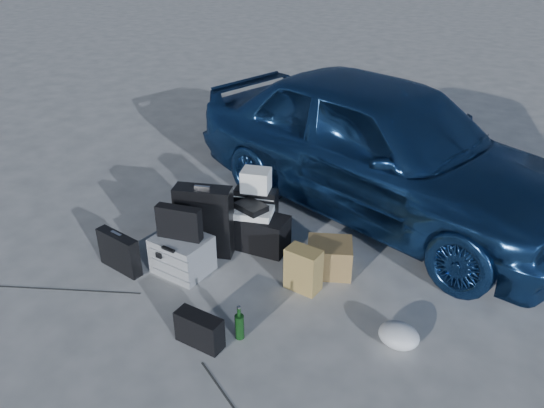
{
  "coord_description": "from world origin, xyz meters",
  "views": [
    {
      "loc": [
        1.84,
        -3.22,
        2.91
      ],
      "look_at": [
        0.15,
        0.85,
        0.53
      ],
      "focal_mm": 35.0,
      "sensor_mm": 36.0,
      "label": 1
    }
  ],
  "objects_px": {
    "car": "(381,145)",
    "pelican_case": "(182,254)",
    "briefcase": "(119,252)",
    "green_bottle": "(239,323)",
    "suitcase_right": "(256,212)",
    "duffel_bag": "(253,231)",
    "cardboard_box": "(329,257)",
    "suitcase_left": "(204,221)"
  },
  "relations": [
    {
      "from": "briefcase",
      "to": "duffel_bag",
      "type": "height_order",
      "value": "briefcase"
    },
    {
      "from": "pelican_case",
      "to": "briefcase",
      "type": "relative_size",
      "value": 1.01
    },
    {
      "from": "cardboard_box",
      "to": "green_bottle",
      "type": "relative_size",
      "value": 1.38
    },
    {
      "from": "pelican_case",
      "to": "green_bottle",
      "type": "bearing_deg",
      "value": -24.47
    },
    {
      "from": "green_bottle",
      "to": "pelican_case",
      "type": "bearing_deg",
      "value": 145.07
    },
    {
      "from": "duffel_bag",
      "to": "pelican_case",
      "type": "bearing_deg",
      "value": -122.12
    },
    {
      "from": "pelican_case",
      "to": "suitcase_left",
      "type": "xyz_separation_m",
      "value": [
        0.05,
        0.36,
        0.18
      ]
    },
    {
      "from": "cardboard_box",
      "to": "green_bottle",
      "type": "bearing_deg",
      "value": -108.67
    },
    {
      "from": "green_bottle",
      "to": "duffel_bag",
      "type": "bearing_deg",
      "value": 110.02
    },
    {
      "from": "suitcase_right",
      "to": "duffel_bag",
      "type": "xyz_separation_m",
      "value": [
        0.06,
        -0.23,
        -0.08
      ]
    },
    {
      "from": "pelican_case",
      "to": "briefcase",
      "type": "height_order",
      "value": "briefcase"
    },
    {
      "from": "car",
      "to": "suitcase_left",
      "type": "height_order",
      "value": "car"
    },
    {
      "from": "cardboard_box",
      "to": "green_bottle",
      "type": "distance_m",
      "value": 1.19
    },
    {
      "from": "briefcase",
      "to": "green_bottle",
      "type": "bearing_deg",
      "value": -1.05
    },
    {
      "from": "duffel_bag",
      "to": "car",
      "type": "bearing_deg",
      "value": 55.32
    },
    {
      "from": "briefcase",
      "to": "pelican_case",
      "type": "bearing_deg",
      "value": 35.3
    },
    {
      "from": "briefcase",
      "to": "cardboard_box",
      "type": "distance_m",
      "value": 1.95
    },
    {
      "from": "car",
      "to": "suitcase_right",
      "type": "distance_m",
      "value": 1.53
    },
    {
      "from": "briefcase",
      "to": "cardboard_box",
      "type": "height_order",
      "value": "briefcase"
    },
    {
      "from": "briefcase",
      "to": "suitcase_right",
      "type": "distance_m",
      "value": 1.41
    },
    {
      "from": "car",
      "to": "cardboard_box",
      "type": "height_order",
      "value": "car"
    },
    {
      "from": "pelican_case",
      "to": "suitcase_left",
      "type": "bearing_deg",
      "value": 93.19
    },
    {
      "from": "duffel_bag",
      "to": "green_bottle",
      "type": "bearing_deg",
      "value": -68.15
    },
    {
      "from": "briefcase",
      "to": "green_bottle",
      "type": "relative_size",
      "value": 1.64
    },
    {
      "from": "car",
      "to": "cardboard_box",
      "type": "relative_size",
      "value": 10.92
    },
    {
      "from": "suitcase_left",
      "to": "cardboard_box",
      "type": "bearing_deg",
      "value": -5.1
    },
    {
      "from": "briefcase",
      "to": "green_bottle",
      "type": "height_order",
      "value": "briefcase"
    },
    {
      "from": "suitcase_left",
      "to": "green_bottle",
      "type": "distance_m",
      "value": 1.3
    },
    {
      "from": "car",
      "to": "green_bottle",
      "type": "height_order",
      "value": "car"
    },
    {
      "from": "suitcase_left",
      "to": "cardboard_box",
      "type": "relative_size",
      "value": 1.74
    },
    {
      "from": "pelican_case",
      "to": "green_bottle",
      "type": "relative_size",
      "value": 1.66
    },
    {
      "from": "car",
      "to": "pelican_case",
      "type": "height_order",
      "value": "car"
    },
    {
      "from": "briefcase",
      "to": "suitcase_left",
      "type": "distance_m",
      "value": 0.84
    },
    {
      "from": "suitcase_right",
      "to": "green_bottle",
      "type": "xyz_separation_m",
      "value": [
        0.51,
        -1.47,
        -0.11
      ]
    },
    {
      "from": "suitcase_right",
      "to": "cardboard_box",
      "type": "relative_size",
      "value": 1.27
    },
    {
      "from": "green_bottle",
      "to": "suitcase_left",
      "type": "bearing_deg",
      "value": 130.65
    },
    {
      "from": "briefcase",
      "to": "duffel_bag",
      "type": "distance_m",
      "value": 1.29
    },
    {
      "from": "duffel_bag",
      "to": "briefcase",
      "type": "bearing_deg",
      "value": -137.59
    },
    {
      "from": "pelican_case",
      "to": "cardboard_box",
      "type": "bearing_deg",
      "value": 32.54
    },
    {
      "from": "duffel_bag",
      "to": "suitcase_right",
      "type": "bearing_deg",
      "value": 106.53
    },
    {
      "from": "cardboard_box",
      "to": "pelican_case",
      "type": "bearing_deg",
      "value": -157.92
    },
    {
      "from": "briefcase",
      "to": "suitcase_right",
      "type": "height_order",
      "value": "suitcase_right"
    }
  ]
}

